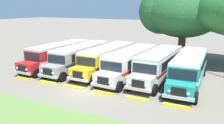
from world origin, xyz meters
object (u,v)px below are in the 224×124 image
at_px(parked_bus_slot_2, 107,58).
at_px(parked_bus_slot_5, 189,68).
at_px(parked_bus_slot_3, 131,62).
at_px(parked_bus_slot_4, 159,63).
at_px(parked_bus_slot_1, 80,56).
at_px(parked_bus_slot_0, 59,54).
at_px(broad_shade_tree, 184,11).

xyz_separation_m(parked_bus_slot_2, parked_bus_slot_5, (9.14, -0.33, 0.00)).
height_order(parked_bus_slot_3, parked_bus_slot_4, same).
bearing_deg(parked_bus_slot_1, parked_bus_slot_2, 98.68).
height_order(parked_bus_slot_0, parked_bus_slot_2, same).
bearing_deg(parked_bus_slot_4, parked_bus_slot_5, 84.86).
bearing_deg(broad_shade_tree, parked_bus_slot_2, -120.38).
distance_m(parked_bus_slot_0, parked_bus_slot_5, 15.51).
distance_m(parked_bus_slot_4, broad_shade_tree, 11.97).
bearing_deg(parked_bus_slot_4, parked_bus_slot_0, -84.72).
xyz_separation_m(parked_bus_slot_1, parked_bus_slot_5, (12.44, 0.15, 0.00)).
bearing_deg(parked_bus_slot_2, parked_bus_slot_1, -80.74).
relative_size(parked_bus_slot_0, parked_bus_slot_3, 1.00).
distance_m(parked_bus_slot_1, parked_bus_slot_3, 6.45).
distance_m(parked_bus_slot_3, parked_bus_slot_4, 3.02).
bearing_deg(parked_bus_slot_3, broad_shade_tree, 166.48).
relative_size(parked_bus_slot_2, parked_bus_slot_4, 1.00).
height_order(parked_bus_slot_2, broad_shade_tree, broad_shade_tree).
height_order(parked_bus_slot_1, parked_bus_slot_5, same).
bearing_deg(parked_bus_slot_0, parked_bus_slot_5, 93.38).
relative_size(parked_bus_slot_0, parked_bus_slot_4, 1.00).
distance_m(parked_bus_slot_0, broad_shade_tree, 17.93).
bearing_deg(parked_bus_slot_0, parked_bus_slot_1, 95.72).
relative_size(parked_bus_slot_0, parked_bus_slot_5, 1.00).
relative_size(parked_bus_slot_0, broad_shade_tree, 0.90).
bearing_deg(parked_bus_slot_5, parked_bus_slot_1, -90.75).
height_order(parked_bus_slot_3, broad_shade_tree, broad_shade_tree).
bearing_deg(broad_shade_tree, parked_bus_slot_3, -105.78).
bearing_deg(parked_bus_slot_1, parked_bus_slot_5, 91.01).
distance_m(parked_bus_slot_2, parked_bus_slot_4, 6.11).
bearing_deg(parked_bus_slot_4, parked_bus_slot_2, -87.62).
distance_m(parked_bus_slot_0, parked_bus_slot_1, 3.07).
height_order(parked_bus_slot_2, parked_bus_slot_5, same).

